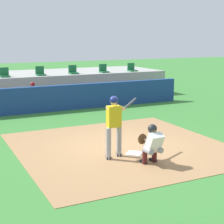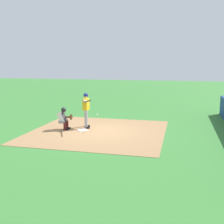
{
  "view_description": "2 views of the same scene",
  "coord_description": "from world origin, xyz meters",
  "px_view_note": "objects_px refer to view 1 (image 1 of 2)",
  "views": [
    {
      "loc": [
        -5.18,
        -9.87,
        3.41
      ],
      "look_at": [
        0.0,
        0.7,
        1.0
      ],
      "focal_mm": 58.97,
      "sensor_mm": 36.0,
      "label": 1
    },
    {
      "loc": [
        12.83,
        3.86,
        3.34
      ],
      "look_at": [
        0.0,
        0.7,
        1.0
      ],
      "focal_mm": 45.26,
      "sensor_mm": 36.0,
      "label": 2
    }
  ],
  "objects_px": {
    "batter_at_plate": "(114,123)",
    "stadium_seat_4": "(73,71)",
    "home_plate": "(134,153)",
    "stadium_seat_6": "(132,69)",
    "stadium_seat_2": "(5,74)",
    "stadium_seat_5": "(104,70)",
    "stadium_seat_3": "(40,73)",
    "dugout_player_1": "(34,95)",
    "catcher_crouched": "(152,143)"
  },
  "relations": [
    {
      "from": "stadium_seat_5",
      "to": "dugout_player_1",
      "type": "bearing_deg",
      "value": -156.24
    },
    {
      "from": "home_plate",
      "to": "stadium_seat_5",
      "type": "relative_size",
      "value": 0.92
    },
    {
      "from": "home_plate",
      "to": "batter_at_plate",
      "type": "xyz_separation_m",
      "value": [
        -0.67,
        -0.03,
        1.01
      ]
    },
    {
      "from": "home_plate",
      "to": "stadium_seat_6",
      "type": "relative_size",
      "value": 0.92
    },
    {
      "from": "batter_at_plate",
      "to": "stadium_seat_5",
      "type": "height_order",
      "value": "stadium_seat_5"
    },
    {
      "from": "stadium_seat_2",
      "to": "stadium_seat_5",
      "type": "bearing_deg",
      "value": 0.0
    },
    {
      "from": "stadium_seat_2",
      "to": "stadium_seat_4",
      "type": "xyz_separation_m",
      "value": [
        3.71,
        0.0,
        0.0
      ]
    },
    {
      "from": "stadium_seat_4",
      "to": "catcher_crouched",
      "type": "bearing_deg",
      "value": -99.55
    },
    {
      "from": "stadium_seat_6",
      "to": "home_plate",
      "type": "bearing_deg",
      "value": -118.69
    },
    {
      "from": "home_plate",
      "to": "catcher_crouched",
      "type": "xyz_separation_m",
      "value": [
        -0.02,
        -0.97,
        0.59
      ]
    },
    {
      "from": "stadium_seat_4",
      "to": "stadium_seat_6",
      "type": "relative_size",
      "value": 1.0
    },
    {
      "from": "stadium_seat_2",
      "to": "stadium_seat_6",
      "type": "height_order",
      "value": "same"
    },
    {
      "from": "stadium_seat_6",
      "to": "batter_at_plate",
      "type": "bearing_deg",
      "value": -121.45
    },
    {
      "from": "stadium_seat_2",
      "to": "stadium_seat_6",
      "type": "relative_size",
      "value": 1.0
    },
    {
      "from": "home_plate",
      "to": "dugout_player_1",
      "type": "distance_m",
      "value": 8.22
    },
    {
      "from": "stadium_seat_2",
      "to": "home_plate",
      "type": "bearing_deg",
      "value": -79.66
    },
    {
      "from": "stadium_seat_3",
      "to": "stadium_seat_6",
      "type": "relative_size",
      "value": 1.0
    },
    {
      "from": "dugout_player_1",
      "to": "stadium_seat_5",
      "type": "xyz_separation_m",
      "value": [
        4.62,
        2.03,
        0.86
      ]
    },
    {
      "from": "home_plate",
      "to": "stadium_seat_3",
      "type": "relative_size",
      "value": 0.92
    },
    {
      "from": "stadium_seat_2",
      "to": "stadium_seat_5",
      "type": "relative_size",
      "value": 1.0
    },
    {
      "from": "home_plate",
      "to": "stadium_seat_3",
      "type": "bearing_deg",
      "value": 90.0
    },
    {
      "from": "batter_at_plate",
      "to": "catcher_crouched",
      "type": "relative_size",
      "value": 0.86
    },
    {
      "from": "stadium_seat_3",
      "to": "stadium_seat_6",
      "type": "xyz_separation_m",
      "value": [
        5.57,
        0.0,
        0.0
      ]
    },
    {
      "from": "stadium_seat_3",
      "to": "stadium_seat_6",
      "type": "bearing_deg",
      "value": 0.0
    },
    {
      "from": "catcher_crouched",
      "to": "stadium_seat_2",
      "type": "bearing_deg",
      "value": 99.36
    },
    {
      "from": "stadium_seat_2",
      "to": "stadium_seat_6",
      "type": "xyz_separation_m",
      "value": [
        7.43,
        0.0,
        0.0
      ]
    },
    {
      "from": "catcher_crouched",
      "to": "stadium_seat_2",
      "type": "distance_m",
      "value": 11.34
    },
    {
      "from": "dugout_player_1",
      "to": "stadium_seat_5",
      "type": "distance_m",
      "value": 5.12
    },
    {
      "from": "stadium_seat_2",
      "to": "stadium_seat_3",
      "type": "relative_size",
      "value": 1.0
    },
    {
      "from": "stadium_seat_3",
      "to": "stadium_seat_4",
      "type": "bearing_deg",
      "value": 0.0
    },
    {
      "from": "home_plate",
      "to": "stadium_seat_6",
      "type": "xyz_separation_m",
      "value": [
        5.57,
        10.18,
        1.51
      ]
    },
    {
      "from": "dugout_player_1",
      "to": "stadium_seat_3",
      "type": "bearing_deg",
      "value": 65.95
    },
    {
      "from": "home_plate",
      "to": "stadium_seat_2",
      "type": "height_order",
      "value": "stadium_seat_2"
    },
    {
      "from": "batter_at_plate",
      "to": "dugout_player_1",
      "type": "xyz_separation_m",
      "value": [
        -0.24,
        8.18,
        -0.36
      ]
    },
    {
      "from": "batter_at_plate",
      "to": "stadium_seat_4",
      "type": "distance_m",
      "value": 10.53
    },
    {
      "from": "batter_at_plate",
      "to": "stadium_seat_6",
      "type": "bearing_deg",
      "value": 58.55
    },
    {
      "from": "catcher_crouched",
      "to": "home_plate",
      "type": "bearing_deg",
      "value": 88.89
    },
    {
      "from": "batter_at_plate",
      "to": "stadium_seat_3",
      "type": "relative_size",
      "value": 3.76
    },
    {
      "from": "catcher_crouched",
      "to": "stadium_seat_5",
      "type": "height_order",
      "value": "stadium_seat_5"
    },
    {
      "from": "batter_at_plate",
      "to": "stadium_seat_6",
      "type": "distance_m",
      "value": 11.98
    },
    {
      "from": "stadium_seat_4",
      "to": "stadium_seat_6",
      "type": "xyz_separation_m",
      "value": [
        3.71,
        0.0,
        0.0
      ]
    },
    {
      "from": "batter_at_plate",
      "to": "stadium_seat_6",
      "type": "relative_size",
      "value": 3.76
    },
    {
      "from": "stadium_seat_3",
      "to": "stadium_seat_6",
      "type": "distance_m",
      "value": 5.57
    },
    {
      "from": "catcher_crouched",
      "to": "stadium_seat_6",
      "type": "xyz_separation_m",
      "value": [
        5.59,
        11.15,
        0.93
      ]
    },
    {
      "from": "home_plate",
      "to": "batter_at_plate",
      "type": "bearing_deg",
      "value": -177.3
    },
    {
      "from": "stadium_seat_3",
      "to": "stadium_seat_5",
      "type": "relative_size",
      "value": 1.0
    },
    {
      "from": "dugout_player_1",
      "to": "catcher_crouched",
      "type": "bearing_deg",
      "value": -84.43
    },
    {
      "from": "batter_at_plate",
      "to": "stadium_seat_4",
      "type": "bearing_deg",
      "value": 76.09
    },
    {
      "from": "home_plate",
      "to": "dugout_player_1",
      "type": "relative_size",
      "value": 0.34
    },
    {
      "from": "dugout_player_1",
      "to": "stadium_seat_2",
      "type": "relative_size",
      "value": 2.71
    }
  ]
}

